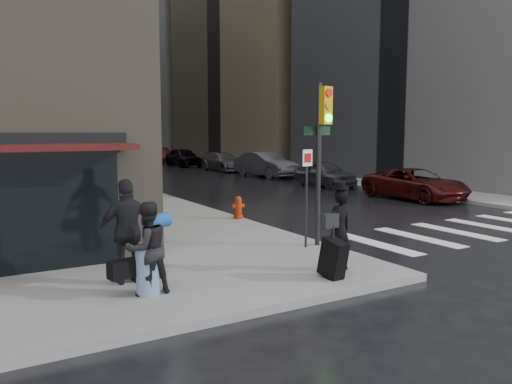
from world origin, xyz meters
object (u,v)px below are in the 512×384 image
man_overcoat (338,234)px  parked_car_2 (266,165)px  fire_hydrant (238,208)px  parked_car_1 (324,173)px  man_greycoat (128,231)px  man_jeans (147,248)px  parked_car_0 (415,184)px  traffic_light (320,142)px  parked_car_5 (160,155)px  parked_car_4 (183,157)px  parked_car_3 (223,162)px

man_overcoat → parked_car_2: bearing=-121.0°
man_overcoat → fire_hydrant: man_overcoat is taller
parked_car_1 → parked_car_2: bearing=90.2°
fire_hydrant → man_greycoat: bearing=-134.5°
man_jeans → man_greycoat: 0.86m
man_jeans → fire_hydrant: bearing=-141.4°
man_overcoat → fire_hydrant: bearing=-104.1°
parked_car_0 → parked_car_1: 6.30m
traffic_light → parked_car_5: traffic_light is taller
man_jeans → parked_car_1: (14.33, 13.45, -0.26)m
parked_car_1 → parked_car_5: 25.21m
parked_car_1 → parked_car_5: bearing=92.1°
parked_car_4 → man_greycoat: bearing=-114.8°
parked_car_3 → parked_car_0: bearing=-93.0°
fire_hydrant → parked_car_3: (9.47, 20.07, 0.22)m
man_overcoat → parked_car_4: (9.97, 32.89, -0.12)m
man_jeans → parked_car_0: man_jeans is taller
traffic_light → fire_hydrant: (0.14, 4.48, -2.23)m
man_jeans → parked_car_5: man_jeans is taller
parked_car_0 → man_greycoat: bearing=-157.3°
parked_car_0 → parked_car_5: size_ratio=1.10×
parked_car_0 → parked_car_3: bearing=89.1°
parked_car_4 → man_jeans: bearing=-114.1°
fire_hydrant → parked_car_1: size_ratio=0.18×
parked_car_3 → man_overcoat: bearing=-114.8°
man_jeans → fire_hydrant: (4.98, 5.98, -0.49)m
man_jeans → parked_car_3: bearing=-130.7°
fire_hydrant → parked_car_4: (8.74, 26.37, 0.33)m
man_overcoat → parked_car_5: 40.46m
parked_car_1 → man_jeans: bearing=-135.9°
man_overcoat → man_greycoat: 4.06m
parked_car_1 → parked_car_4: 18.91m
man_overcoat → parked_car_0: bearing=-147.6°
fire_hydrant → parked_car_0: (9.45, 1.17, 0.20)m
man_greycoat → parked_car_4: bearing=-111.1°
man_jeans → traffic_light: (4.84, 1.50, 1.74)m
parked_car_0 → parked_car_3: (0.02, 18.90, 0.02)m
parked_car_5 → parked_car_2: bearing=-89.5°
fire_hydrant → parked_car_0: 9.53m
fire_hydrant → parked_car_0: bearing=7.1°
man_greycoat → parked_car_1: 19.14m
parked_car_1 → parked_car_4: bearing=92.8°
man_greycoat → fire_hydrant: bearing=-131.9°
parked_car_0 → fire_hydrant: bearing=-173.8°
man_greycoat → parked_car_0: (14.50, 6.31, -0.44)m
man_greycoat → parked_car_4: man_greycoat is taller
parked_car_1 → parked_car_5: parked_car_5 is taller
parked_car_1 → parked_car_4: (-0.61, 18.90, 0.10)m
man_overcoat → parked_car_5: bearing=-107.7°
fire_hydrant → parked_car_0: parked_car_0 is taller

